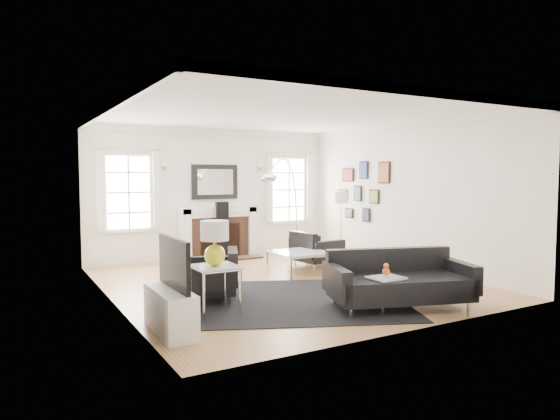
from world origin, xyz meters
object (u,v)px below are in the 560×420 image
armchair_right (314,250)px  arc_floor_lamp (284,205)px  sofa (398,282)px  gourd_lamp (215,240)px  coffee_table (299,253)px  fireplace (218,233)px  armchair_left (213,277)px

armchair_right → arc_floor_lamp: (-0.31, 0.66, 0.87)m
sofa → gourd_lamp: 2.55m
coffee_table → gourd_lamp: size_ratio=1.60×
fireplace → sofa: (0.60, -4.91, -0.20)m
armchair_left → coffee_table: size_ratio=1.20×
armchair_left → armchair_right: bearing=28.1°
arc_floor_lamp → fireplace: bearing=127.9°
armchair_right → arc_floor_lamp: 1.14m
sofa → armchair_right: bearing=77.9°
armchair_left → fireplace: bearing=66.3°
armchair_left → coffee_table: 2.28m
armchair_right → fireplace: bearing=123.8°
armchair_left → arc_floor_lamp: arc_floor_lamp is taller
armchair_left → coffee_table: (2.06, 0.97, 0.05)m
sofa → armchair_right: sofa is taller
fireplace → armchair_left: size_ratio=1.52×
fireplace → gourd_lamp: size_ratio=2.91×
fireplace → gourd_lamp: gourd_lamp is taller
sofa → arc_floor_lamp: arc_floor_lamp is taller
armchair_left → arc_floor_lamp: (2.39, 2.10, 0.86)m
armchair_left → coffee_table: bearing=25.1°
gourd_lamp → coffee_table: bearing=35.9°
armchair_right → gourd_lamp: (-2.96, -2.15, 0.64)m
sofa → fireplace: bearing=96.9°
arc_floor_lamp → armchair_right: bearing=-64.8°
fireplace → coffee_table: 2.42m
fireplace → armchair_right: size_ratio=1.84×
sofa → gourd_lamp: (-2.31, 0.89, 0.62)m
fireplace → coffee_table: bearing=-75.5°
sofa → gourd_lamp: size_ratio=3.60×
fireplace → gourd_lamp: 4.39m
sofa → coffee_table: 2.57m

